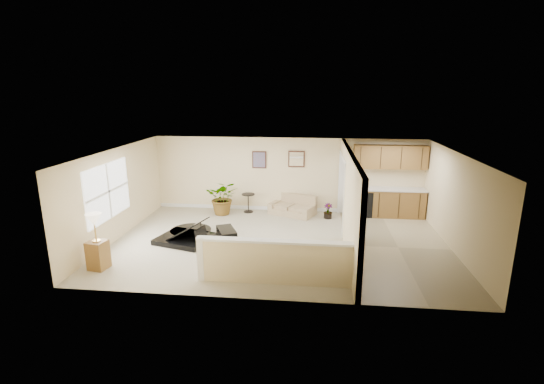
# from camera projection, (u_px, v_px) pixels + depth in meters

# --- Properties ---
(floor) EXTENTS (9.00, 9.00, 0.00)m
(floor) POSITION_uv_depth(u_px,v_px,m) (279.00, 243.00, 10.70)
(floor) COLOR #B9B18F
(floor) RESTS_ON ground
(back_wall) EXTENTS (9.00, 0.04, 2.50)m
(back_wall) POSITION_uv_depth(u_px,v_px,m) (287.00, 175.00, 13.27)
(back_wall) COLOR beige
(back_wall) RESTS_ON floor
(front_wall) EXTENTS (9.00, 0.04, 2.50)m
(front_wall) POSITION_uv_depth(u_px,v_px,m) (266.00, 241.00, 7.50)
(front_wall) COLOR beige
(front_wall) RESTS_ON floor
(left_wall) EXTENTS (0.04, 6.00, 2.50)m
(left_wall) POSITION_uv_depth(u_px,v_px,m) (117.00, 194.00, 10.85)
(left_wall) COLOR beige
(left_wall) RESTS_ON floor
(right_wall) EXTENTS (0.04, 6.00, 2.50)m
(right_wall) POSITION_uv_depth(u_px,v_px,m) (457.00, 204.00, 9.92)
(right_wall) COLOR beige
(right_wall) RESTS_ON floor
(ceiling) EXTENTS (9.00, 6.00, 0.04)m
(ceiling) POSITION_uv_depth(u_px,v_px,m) (280.00, 152.00, 10.06)
(ceiling) COLOR silver
(ceiling) RESTS_ON back_wall
(kitchen_vinyl) EXTENTS (2.70, 6.00, 0.01)m
(kitchen_vinyl) POSITION_uv_depth(u_px,v_px,m) (398.00, 248.00, 10.37)
(kitchen_vinyl) COLOR tan
(kitchen_vinyl) RESTS_ON floor
(interior_partition) EXTENTS (0.18, 5.99, 2.50)m
(interior_partition) POSITION_uv_depth(u_px,v_px,m) (348.00, 199.00, 10.45)
(interior_partition) COLOR beige
(interior_partition) RESTS_ON floor
(pony_half_wall) EXTENTS (3.42, 0.22, 1.00)m
(pony_half_wall) POSITION_uv_depth(u_px,v_px,m) (273.00, 261.00, 8.35)
(pony_half_wall) COLOR beige
(pony_half_wall) RESTS_ON floor
(left_window) EXTENTS (0.05, 2.15, 1.45)m
(left_window) POSITION_uv_depth(u_px,v_px,m) (108.00, 191.00, 10.31)
(left_window) COLOR white
(left_window) RESTS_ON left_wall
(wall_art_left) EXTENTS (0.48, 0.04, 0.58)m
(wall_art_left) POSITION_uv_depth(u_px,v_px,m) (259.00, 160.00, 13.21)
(wall_art_left) COLOR #3D2016
(wall_art_left) RESTS_ON back_wall
(wall_mirror) EXTENTS (0.55, 0.04, 0.55)m
(wall_mirror) POSITION_uv_depth(u_px,v_px,m) (296.00, 159.00, 13.07)
(wall_mirror) COLOR #3D2016
(wall_mirror) RESTS_ON back_wall
(kitchen_cabinets) EXTENTS (2.36, 0.65, 2.33)m
(kitchen_cabinets) POSITION_uv_depth(u_px,v_px,m) (385.00, 190.00, 12.78)
(kitchen_cabinets) COLOR olive
(kitchen_cabinets) RESTS_ON floor
(piano) EXTENTS (1.84, 1.85, 1.29)m
(piano) POSITION_uv_depth(u_px,v_px,m) (184.00, 221.00, 10.81)
(piano) COLOR black
(piano) RESTS_ON floor
(piano_bench) EXTENTS (0.69, 0.88, 0.53)m
(piano_bench) POSITION_uv_depth(u_px,v_px,m) (227.00, 238.00, 10.30)
(piano_bench) COLOR black
(piano_bench) RESTS_ON floor
(loveseat) EXTENTS (1.77, 1.37, 0.83)m
(loveseat) POSITION_uv_depth(u_px,v_px,m) (292.00, 205.00, 13.12)
(loveseat) COLOR tan
(loveseat) RESTS_ON floor
(accent_table) EXTENTS (0.44, 0.44, 0.64)m
(accent_table) POSITION_uv_depth(u_px,v_px,m) (248.00, 200.00, 13.28)
(accent_table) COLOR black
(accent_table) RESTS_ON floor
(palm_plant) EXTENTS (1.09, 0.96, 1.15)m
(palm_plant) POSITION_uv_depth(u_px,v_px,m) (223.00, 198.00, 13.03)
(palm_plant) COLOR black
(palm_plant) RESTS_ON floor
(small_plant) EXTENTS (0.31, 0.31, 0.49)m
(small_plant) POSITION_uv_depth(u_px,v_px,m) (328.00, 212.00, 12.68)
(small_plant) COLOR black
(small_plant) RESTS_ON floor
(lamp_stand) EXTENTS (0.45, 0.45, 1.34)m
(lamp_stand) POSITION_uv_depth(u_px,v_px,m) (97.00, 246.00, 9.04)
(lamp_stand) COLOR olive
(lamp_stand) RESTS_ON floor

